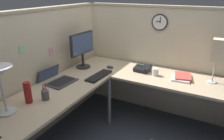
{
  "coord_description": "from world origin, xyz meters",
  "views": [
    {
      "loc": [
        -2.04,
        -1.05,
        1.79
      ],
      "look_at": [
        0.14,
        0.11,
        0.82
      ],
      "focal_mm": 33.65,
      "sensor_mm": 36.0,
      "label": 1
    }
  ],
  "objects_px": {
    "thermos_flask": "(28,92)",
    "book_stack": "(182,77)",
    "laptop": "(56,79)",
    "keyboard": "(99,76)",
    "coffee_mug": "(155,72)",
    "monitor": "(82,47)",
    "desk_lamp_paper": "(218,52)",
    "pen_cup": "(45,95)",
    "office_phone": "(143,69)",
    "computer_mouse": "(110,67)",
    "wall_clock": "(160,22)"
  },
  "relations": [
    {
      "from": "thermos_flask",
      "to": "wall_clock",
      "type": "distance_m",
      "value": 1.89
    },
    {
      "from": "computer_mouse",
      "to": "office_phone",
      "type": "bearing_deg",
      "value": -77.14
    },
    {
      "from": "monitor",
      "to": "pen_cup",
      "type": "xyz_separation_m",
      "value": [
        -0.95,
        -0.21,
        -0.24
      ]
    },
    {
      "from": "laptop",
      "to": "thermos_flask",
      "type": "distance_m",
      "value": 0.54
    },
    {
      "from": "thermos_flask",
      "to": "office_phone",
      "type": "bearing_deg",
      "value": -27.82
    },
    {
      "from": "pen_cup",
      "to": "book_stack",
      "type": "bearing_deg",
      "value": -43.04
    },
    {
      "from": "laptop",
      "to": "book_stack",
      "type": "distance_m",
      "value": 1.57
    },
    {
      "from": "thermos_flask",
      "to": "book_stack",
      "type": "bearing_deg",
      "value": -42.75
    },
    {
      "from": "book_stack",
      "to": "coffee_mug",
      "type": "height_order",
      "value": "coffee_mug"
    },
    {
      "from": "coffee_mug",
      "to": "wall_clock",
      "type": "xyz_separation_m",
      "value": [
        0.37,
        0.1,
        0.58
      ]
    },
    {
      "from": "desk_lamp_paper",
      "to": "wall_clock",
      "type": "relative_size",
      "value": 2.41
    },
    {
      "from": "office_phone",
      "to": "wall_clock",
      "type": "height_order",
      "value": "wall_clock"
    },
    {
      "from": "monitor",
      "to": "pen_cup",
      "type": "relative_size",
      "value": 2.78
    },
    {
      "from": "book_stack",
      "to": "keyboard",
      "type": "bearing_deg",
      "value": 114.63
    },
    {
      "from": "pen_cup",
      "to": "wall_clock",
      "type": "distance_m",
      "value": 1.76
    },
    {
      "from": "pen_cup",
      "to": "office_phone",
      "type": "xyz_separation_m",
      "value": [
        1.21,
        -0.6,
        -0.02
      ]
    },
    {
      "from": "desk_lamp_paper",
      "to": "coffee_mug",
      "type": "distance_m",
      "value": 0.76
    },
    {
      "from": "keyboard",
      "to": "coffee_mug",
      "type": "height_order",
      "value": "coffee_mug"
    },
    {
      "from": "laptop",
      "to": "keyboard",
      "type": "bearing_deg",
      "value": -46.83
    },
    {
      "from": "desk_lamp_paper",
      "to": "coffee_mug",
      "type": "height_order",
      "value": "desk_lamp_paper"
    },
    {
      "from": "coffee_mug",
      "to": "wall_clock",
      "type": "bearing_deg",
      "value": 14.59
    },
    {
      "from": "keyboard",
      "to": "office_phone",
      "type": "distance_m",
      "value": 0.62
    },
    {
      "from": "keyboard",
      "to": "book_stack",
      "type": "xyz_separation_m",
      "value": [
        0.44,
        -0.95,
        0.01
      ]
    },
    {
      "from": "keyboard",
      "to": "book_stack",
      "type": "bearing_deg",
      "value": -62.76
    },
    {
      "from": "laptop",
      "to": "wall_clock",
      "type": "relative_size",
      "value": 1.81
    },
    {
      "from": "desk_lamp_paper",
      "to": "coffee_mug",
      "type": "bearing_deg",
      "value": 99.47
    },
    {
      "from": "keyboard",
      "to": "computer_mouse",
      "type": "distance_m",
      "value": 0.34
    },
    {
      "from": "thermos_flask",
      "to": "book_stack",
      "type": "distance_m",
      "value": 1.81
    },
    {
      "from": "monitor",
      "to": "coffee_mug",
      "type": "height_order",
      "value": "monitor"
    },
    {
      "from": "coffee_mug",
      "to": "desk_lamp_paper",
      "type": "bearing_deg",
      "value": -80.53
    },
    {
      "from": "pen_cup",
      "to": "desk_lamp_paper",
      "type": "height_order",
      "value": "desk_lamp_paper"
    },
    {
      "from": "monitor",
      "to": "desk_lamp_paper",
      "type": "relative_size",
      "value": 0.94
    },
    {
      "from": "monitor",
      "to": "laptop",
      "type": "distance_m",
      "value": 0.62
    },
    {
      "from": "laptop",
      "to": "office_phone",
      "type": "relative_size",
      "value": 1.83
    },
    {
      "from": "wall_clock",
      "to": "laptop",
      "type": "bearing_deg",
      "value": 140.44
    },
    {
      "from": "thermos_flask",
      "to": "book_stack",
      "type": "xyz_separation_m",
      "value": [
        1.32,
        -1.22,
        -0.09
      ]
    },
    {
      "from": "book_stack",
      "to": "pen_cup",
      "type": "bearing_deg",
      "value": 136.96
    },
    {
      "from": "pen_cup",
      "to": "coffee_mug",
      "type": "bearing_deg",
      "value": -34.71
    },
    {
      "from": "office_phone",
      "to": "coffee_mug",
      "type": "bearing_deg",
      "value": -108.19
    },
    {
      "from": "monitor",
      "to": "book_stack",
      "type": "bearing_deg",
      "value": -79.35
    },
    {
      "from": "keyboard",
      "to": "office_phone",
      "type": "height_order",
      "value": "office_phone"
    },
    {
      "from": "monitor",
      "to": "keyboard",
      "type": "relative_size",
      "value": 1.16
    },
    {
      "from": "computer_mouse",
      "to": "coffee_mug",
      "type": "relative_size",
      "value": 1.08
    },
    {
      "from": "computer_mouse",
      "to": "wall_clock",
      "type": "distance_m",
      "value": 0.92
    },
    {
      "from": "monitor",
      "to": "thermos_flask",
      "type": "xyz_separation_m",
      "value": [
        -1.07,
        -0.11,
        -0.18
      ]
    },
    {
      "from": "keyboard",
      "to": "coffee_mug",
      "type": "distance_m",
      "value": 0.73
    },
    {
      "from": "thermos_flask",
      "to": "desk_lamp_paper",
      "type": "distance_m",
      "value": 2.1
    },
    {
      "from": "monitor",
      "to": "computer_mouse",
      "type": "xyz_separation_m",
      "value": [
        0.15,
        -0.35,
        -0.28
      ]
    },
    {
      "from": "pen_cup",
      "to": "office_phone",
      "type": "bearing_deg",
      "value": -26.43
    },
    {
      "from": "monitor",
      "to": "coffee_mug",
      "type": "bearing_deg",
      "value": -79.11
    }
  ]
}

